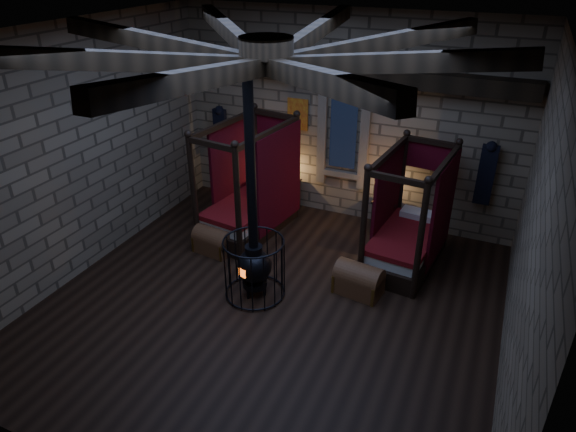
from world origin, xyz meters
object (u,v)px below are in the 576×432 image
at_px(bed_left, 251,205).
at_px(trunk_left, 213,241).
at_px(trunk_right, 359,280).
at_px(stove, 254,263).
at_px(bed_right, 407,236).

bearing_deg(bed_left, trunk_left, -95.32).
distance_m(bed_left, trunk_left, 1.17).
bearing_deg(bed_left, trunk_right, -17.47).
bearing_deg(trunk_right, bed_left, 162.75).
distance_m(bed_left, stove, 2.25).
height_order(bed_left, stove, stove).
relative_size(bed_right, trunk_right, 2.53).
bearing_deg(bed_right, bed_left, -172.95).
bearing_deg(trunk_right, stove, -146.96).
xyz_separation_m(bed_left, stove, (1.08, -1.98, 0.07)).
xyz_separation_m(bed_right, trunk_left, (-3.40, -1.15, -0.29)).
relative_size(trunk_right, stove, 0.21).
height_order(trunk_left, stove, stove).
xyz_separation_m(trunk_right, stove, (-1.56, -0.73, 0.37)).
xyz_separation_m(bed_left, trunk_left, (-0.25, -1.09, -0.32)).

